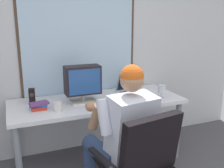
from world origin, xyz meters
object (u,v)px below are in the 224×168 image
Objects in this scene: crt_monitor at (83,81)px; desk_speaker at (32,96)px; office_chair at (140,158)px; coffee_mug at (58,107)px; book_stack at (39,106)px; person_seated at (122,132)px; laptop at (132,88)px; cd_case at (116,102)px; desk at (98,106)px; wine_glass at (162,89)px.

desk_speaker is at bearing 161.38° from crt_monitor.
coffee_mug is (-0.49, 0.78, 0.24)m from office_chair.
person_seated is at bearing -45.87° from book_stack.
coffee_mug is at bearing 131.05° from person_seated.
laptop is 2.11× the size of cd_case.
desk_speaker reaches higher than coffee_mug.
desk is at bearing 88.03° from person_seated.
wine_glass reaches higher than desk.
book_stack is (-0.65, 0.89, 0.24)m from office_chair.
wine_glass reaches higher than cd_case.
desk_speaker is 0.41m from coffee_mug.
desk is 5.22× the size of laptop.
desk_speaker is 0.79× the size of book_stack.
crt_monitor is at bearing 167.14° from wine_glass.
crt_monitor is 2.31× the size of cd_case.
person_seated reaches higher than book_stack.
book_stack is (0.04, -0.24, -0.04)m from desk_speaker.
laptop is at bearing 39.84° from cd_case.
laptop is at bearing 17.49° from coffee_mug.
laptop reaches higher than cd_case.
desk_speaker reaches higher than book_stack.
laptop is 1.00m from coffee_mug.
person_seated reaches higher than desk.
crt_monitor is 4.29× the size of coffee_mug.
coffee_mug is (-0.31, -0.19, -0.19)m from crt_monitor.
desk_speaker is 1.68× the size of coffee_mug.
desk_speaker is at bearing 126.73° from person_seated.
office_chair is 2.38× the size of crt_monitor.
person_seated reaches higher than crt_monitor.
office_chair reaches higher than coffee_mug.
crt_monitor is 0.40m from coffee_mug.
office_chair is 1.20m from laptop.
desk_speaker reaches higher than desk.
wine_glass is 0.55m from cd_case.
desk is 0.24m from cd_case.
laptop is (0.48, 0.11, 0.14)m from desk.
coffee_mug is at bearing 122.15° from office_chair.
crt_monitor is 2.02× the size of book_stack.
office_chair reaches higher than cd_case.
wine_glass is (0.21, -0.31, 0.04)m from laptop.
desk is at bearing 2.80° from crt_monitor.
person_seated is at bearing -121.86° from laptop.
coffee_mug is (-0.45, 0.52, 0.12)m from person_seated.
desk_speaker is 0.90m from cd_case.
crt_monitor is (-0.17, -0.01, 0.31)m from desk.
book_stack is at bearing 174.55° from wine_glass.
wine_glass is at bearing -16.39° from desk.
person_seated is at bearing -53.27° from desk_speaker.
wine_glass is at bearing -5.45° from book_stack.
desk_speaker is 0.25m from book_stack.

